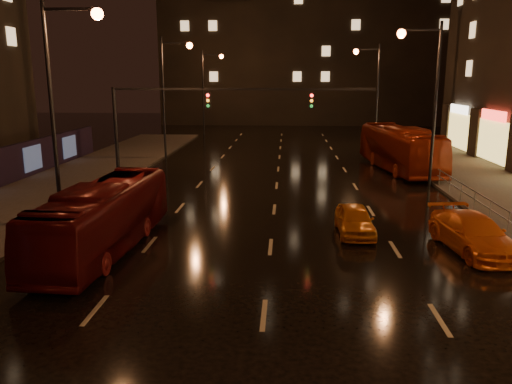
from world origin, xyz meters
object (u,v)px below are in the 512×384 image
bus_curb (400,148)px  taxi_near (355,220)px  bus_red (104,217)px  taxi_far (473,234)px

bus_curb → taxi_near: bus_curb is taller
bus_curb → taxi_near: (-5.37, -16.10, -0.99)m
bus_red → taxi_far: bearing=5.6°
bus_curb → taxi_far: bearing=-100.4°
bus_curb → taxi_far: 18.15m
taxi_near → taxi_far: size_ratio=0.75×
taxi_near → taxi_far: 4.81m
bus_curb → taxi_near: bearing=-115.7°
taxi_near → bus_red: bearing=-165.6°
taxi_near → bus_curb: bearing=70.8°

